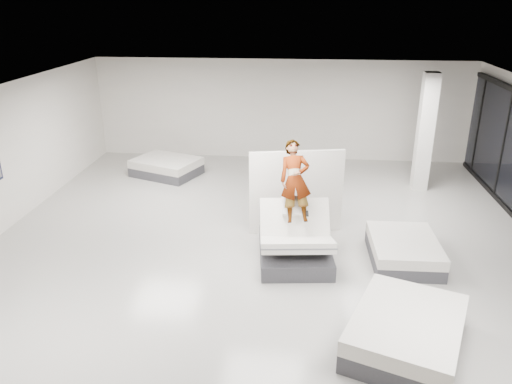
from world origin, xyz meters
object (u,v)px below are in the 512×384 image
column (425,133)px  divider_panel (296,192)px  person (295,198)px  remote (307,213)px  flat_bed_left_far (166,167)px  flat_bed_right_near (406,332)px  flat_bed_right_far (404,250)px  hero_bed (295,243)px

column → divider_panel: bearing=-137.7°
person → remote: person is taller
flat_bed_left_far → column: column is taller
flat_bed_right_near → flat_bed_left_far: size_ratio=1.12×
flat_bed_right_far → remote: bearing=-175.2°
flat_bed_right_far → divider_panel: bearing=152.0°
hero_bed → column: (3.36, 4.43, 1.22)m
flat_bed_left_far → column: 7.45m
hero_bed → flat_bed_right_far: hero_bed is taller
remote → flat_bed_right_near: remote is taller
hero_bed → divider_panel: 1.47m
remote → column: column is taller
person → flat_bed_right_near: size_ratio=0.68×
person → flat_bed_left_far: 6.07m
divider_panel → flat_bed_left_far: (-3.93, 3.52, -0.71)m
remote → flat_bed_left_far: size_ratio=0.06×
hero_bed → flat_bed_left_far: size_ratio=0.91×
remote → divider_panel: bearing=93.9°
divider_panel → column: (3.38, 3.08, 0.64)m
hero_bed → flat_bed_left_far: hero_bed is taller
flat_bed_right_far → flat_bed_right_near: 2.79m
hero_bed → flat_bed_right_near: size_ratio=0.82×
column → person: bearing=-129.7°
hero_bed → column: 5.70m
person → flat_bed_right_near: 3.54m
person → divider_panel: divider_panel is taller
hero_bed → column: column is taller
hero_bed → remote: hero_bed is taller
flat_bed_left_far → column: size_ratio=0.69×
hero_bed → flat_bed_left_far: bearing=129.0°
divider_panel → flat_bed_right_far: divider_panel is taller
flat_bed_right_far → flat_bed_right_near: bearing=-99.3°
flat_bed_right_far → flat_bed_right_near: size_ratio=0.72×
remote → flat_bed_left_far: 6.45m
remote → flat_bed_right_far: bearing=-1.3°
remote → hero_bed: bearing=177.1°
flat_bed_right_far → column: (1.17, 4.25, 1.36)m
hero_bed → flat_bed_left_far: 6.27m
divider_panel → column: 4.62m
divider_panel → flat_bed_left_far: size_ratio=0.96×
hero_bed → remote: 0.69m
hero_bed → flat_bed_right_near: bearing=-56.0°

